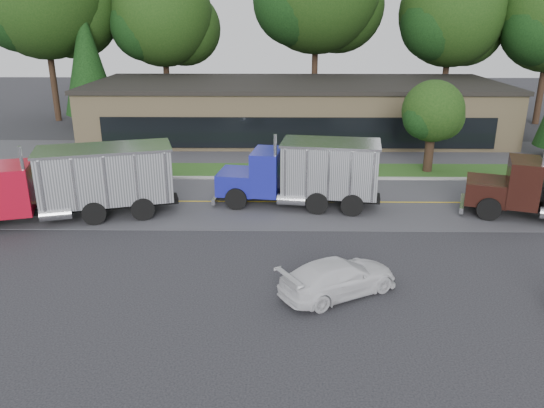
% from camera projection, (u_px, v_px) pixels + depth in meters
% --- Properties ---
extents(ground, '(140.00, 140.00, 0.00)m').
position_uv_depth(ground, '(259.00, 283.00, 19.25)').
color(ground, '#39393F').
rests_on(ground, ground).
extents(road, '(60.00, 8.00, 0.02)m').
position_uv_depth(road, '(266.00, 202.00, 27.74)').
color(road, '#4B4B4F').
rests_on(road, ground).
extents(center_line, '(60.00, 0.12, 0.01)m').
position_uv_depth(center_line, '(266.00, 202.00, 27.74)').
color(center_line, gold).
rests_on(center_line, ground).
extents(curb, '(60.00, 0.30, 0.12)m').
position_uv_depth(curb, '(267.00, 179.00, 31.70)').
color(curb, '#9E9E99').
rests_on(curb, ground).
extents(grass_verge, '(60.00, 3.40, 0.03)m').
position_uv_depth(grass_verge, '(268.00, 171.00, 33.40)').
color(grass_verge, '#2A541D').
rests_on(grass_verge, ground).
extents(far_parking, '(60.00, 7.00, 0.02)m').
position_uv_depth(far_parking, '(269.00, 152.00, 38.11)').
color(far_parking, '#4B4B4F').
rests_on(far_parking, ground).
extents(strip_mall, '(32.00, 12.00, 4.00)m').
position_uv_depth(strip_mall, '(295.00, 110.00, 43.08)').
color(strip_mall, tan).
rests_on(strip_mall, ground).
extents(tree_far_a, '(11.34, 10.67, 16.18)m').
position_uv_depth(tree_far_a, '(46.00, 3.00, 46.38)').
color(tree_far_a, '#382619').
rests_on(tree_far_a, ground).
extents(tree_far_b, '(9.72, 9.14, 13.86)m').
position_uv_depth(tree_far_b, '(165.00, 21.00, 48.61)').
color(tree_far_b, '#382619').
rests_on(tree_far_b, ground).
extents(tree_far_d, '(9.89, 9.31, 14.11)m').
position_uv_depth(tree_far_d, '(453.00, 19.00, 47.28)').
color(tree_far_d, '#382619').
rests_on(tree_far_d, ground).
extents(evergreen_left, '(4.55, 4.55, 10.34)m').
position_uv_depth(evergreen_left, '(87.00, 60.00, 45.86)').
color(evergreen_left, '#382619').
rests_on(evergreen_left, ground).
extents(tree_verge, '(3.96, 3.73, 5.65)m').
position_uv_depth(tree_verge, '(433.00, 114.00, 32.12)').
color(tree_verge, '#382619').
rests_on(tree_verge, ground).
extents(dump_truck_red, '(10.74, 5.27, 3.36)m').
position_uv_depth(dump_truck_red, '(75.00, 182.00, 24.98)').
color(dump_truck_red, black).
rests_on(dump_truck_red, ground).
extents(dump_truck_blue, '(8.36, 3.73, 3.36)m').
position_uv_depth(dump_truck_blue, '(308.00, 172.00, 26.63)').
color(dump_truck_blue, black).
rests_on(dump_truck_blue, ground).
extents(rally_car, '(4.66, 3.74, 1.27)m').
position_uv_depth(rally_car, '(339.00, 277.00, 18.35)').
color(rally_car, silver).
rests_on(rally_car, ground).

